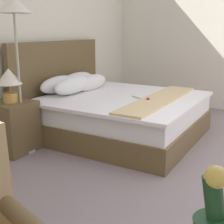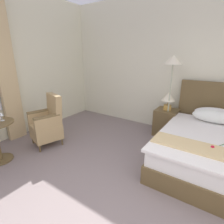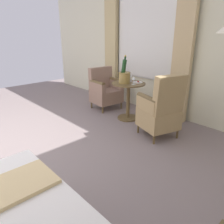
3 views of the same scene
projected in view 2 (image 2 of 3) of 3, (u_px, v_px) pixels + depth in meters
The scene contains 7 objects.
wall_headboard_side at pixel (190, 66), 3.81m from camera, with size 6.32×0.12×3.11m.
bed at pixel (224, 148), 2.84m from camera, with size 1.95×2.14×1.27m.
nightstand at pixel (166, 122), 4.02m from camera, with size 0.50×0.47×0.61m.
bedside_lamp at pixel (168, 98), 3.85m from camera, with size 0.29×0.29×0.40m.
floor_lamp_brass at pixel (173, 68), 3.53m from camera, with size 0.38×0.38×1.78m.
wine_glass_near_bucket at pixel (1, 115), 2.94m from camera, with size 0.07×0.07×0.15m.
armchair_by_window at pixel (48, 123), 3.55m from camera, with size 0.66×0.68×1.04m.
Camera 2 is at (0.78, -0.87, 1.78)m, focal length 28.00 mm.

